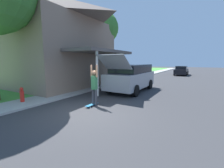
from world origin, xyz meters
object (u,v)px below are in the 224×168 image
object	(u,v)px
lawn_tree_far	(102,28)
skateboard	(92,105)
car_down_street	(181,71)
fire_hydrant	(22,95)
skateboarder	(94,85)
suv_parked	(131,77)

from	to	relation	value
lawn_tree_far	skateboard	distance (m)	10.21
car_down_street	fire_hydrant	world-z (taller)	car_down_street
skateboarder	fire_hydrant	world-z (taller)	skateboarder
car_down_street	fire_hydrant	xyz separation A→B (m)	(-5.21, -22.09, -0.24)
car_down_street	fire_hydrant	bearing A→B (deg)	-103.26
car_down_street	skateboard	size ratio (longest dim) A/B	5.44
car_down_street	fire_hydrant	distance (m)	22.69
skateboard	fire_hydrant	bearing A→B (deg)	-156.54
skateboard	fire_hydrant	distance (m)	3.74
fire_hydrant	lawn_tree_far	bearing A→B (deg)	96.64
suv_parked	car_down_street	xyz separation A→B (m)	(1.71, 16.03, -0.35)
lawn_tree_far	suv_parked	size ratio (longest dim) A/B	1.28
lawn_tree_far	skateboarder	distance (m)	9.73
suv_parked	skateboard	distance (m)	4.68
skateboarder	fire_hydrant	size ratio (longest dim) A/B	2.64
suv_parked	fire_hydrant	xyz separation A→B (m)	(-3.49, -6.06, -0.59)
lawn_tree_far	skateboard	xyz separation A→B (m)	(4.45, -7.44, -5.39)
skateboard	skateboarder	bearing A→B (deg)	34.01
lawn_tree_far	car_down_street	size ratio (longest dim) A/B	1.56
lawn_tree_far	suv_parked	world-z (taller)	lawn_tree_far
lawn_tree_far	skateboarder	world-z (taller)	lawn_tree_far
lawn_tree_far	suv_parked	distance (m)	6.94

